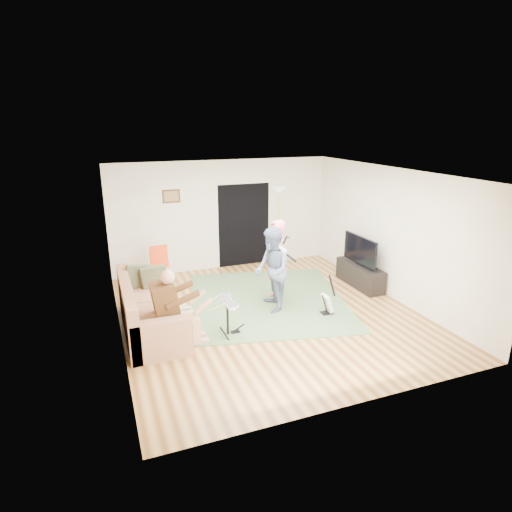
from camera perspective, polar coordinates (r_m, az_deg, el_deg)
The scene contains 19 objects.
floor at distance 8.41m, azimuth 1.70°, elevation -7.65°, with size 6.00×6.00×0.00m, color brown.
walls at distance 7.93m, azimuth 1.79°, elevation 1.22°, with size 5.50×6.00×2.70m, color silver, non-canonical shape.
ceiling at distance 7.66m, azimuth 1.89°, elevation 10.95°, with size 6.00×6.00×0.00m, color white.
window_blinds at distance 7.50m, azimuth -18.56°, elevation 0.92°, with size 2.05×2.05×0.00m, color brown.
doorway at distance 10.90m, azimuth -1.61°, elevation 4.12°, with size 2.10×2.10×0.00m, color black.
picture_frame at distance 10.29m, azimuth -11.24°, elevation 7.82°, with size 0.42×0.03×0.32m, color #3F2314.
area_rug at distance 8.98m, azimuth 1.51°, elevation -5.87°, with size 3.11×3.50×0.02m, color #4C6B41.
sofa at distance 7.86m, azimuth -14.44°, elevation -7.58°, with size 0.96×2.33×0.94m.
drummer at distance 7.24m, azimuth -10.53°, elevation -7.80°, with size 0.86×0.48×1.32m.
drum_kit at distance 7.52m, azimuth -3.80°, elevation -8.42°, with size 0.36×0.65×0.67m.
singer at distance 8.75m, azimuth 2.66°, elevation -0.63°, with size 0.62×0.41×1.70m, color pink.
microphone at distance 8.71m, azimuth 3.91°, elevation 2.14°, with size 0.06×0.06×0.24m, color black, non-canonical shape.
guitarist at distance 8.27m, azimuth 2.13°, elevation -1.87°, with size 0.81×0.63×1.66m, color slate.
guitar_held at distance 8.25m, azimuth 3.43°, elevation 0.25°, with size 0.12×0.60×0.26m, color white, non-canonical shape.
guitar_spare at distance 8.41m, azimuth 9.49°, elevation -6.19°, with size 0.29×0.26×0.80m.
torchiere_lamp at distance 10.51m, azimuth 3.03°, elevation 5.64°, with size 0.37×0.37×2.06m.
dining_chair at distance 9.73m, azimuth -12.43°, elevation -2.32°, with size 0.44×0.46×0.95m.
tv_cabinet at distance 9.97m, azimuth 13.68°, elevation -2.48°, with size 0.40×1.40×0.50m, color black.
television at distance 9.75m, azimuth 13.69°, elevation 0.79°, with size 0.06×1.16×0.62m, color black.
Camera 1 is at (-2.95, -7.02, 3.58)m, focal length 30.00 mm.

